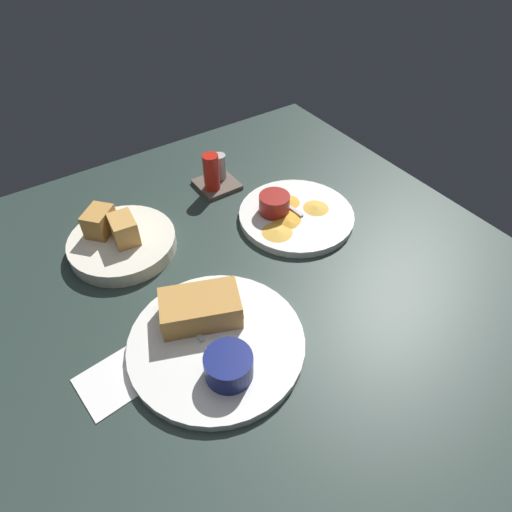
{
  "coord_description": "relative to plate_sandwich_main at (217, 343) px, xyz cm",
  "views": [
    {
      "loc": [
        -26.41,
        -44.88,
        61.0
      ],
      "look_at": [
        6.52,
        4.09,
        3.0
      ],
      "focal_mm": 30.99,
      "sensor_mm": 36.0,
      "label": 1
    }
  ],
  "objects": [
    {
      "name": "spoon_by_gravy_ramekin",
      "position": [
        30.16,
        23.7,
        1.16
      ],
      "size": [
        2.48,
        9.94,
        0.8
      ],
      "color": "silver",
      "rests_on": "plate_chips_companion"
    },
    {
      "name": "spoon_by_dark_ramekin",
      "position": [
        -1.76,
        -0.56,
        1.16
      ],
      "size": [
        2.4,
        9.93,
        0.8
      ],
      "color": "silver",
      "rests_on": "plate_sandwich_main"
    },
    {
      "name": "condiment_caddy",
      "position": [
        22.09,
        38.18,
        2.61
      ],
      "size": [
        9.0,
        9.0,
        9.5
      ],
      "color": "brown",
      "rests_on": "ground_plane"
    },
    {
      "name": "sandwich_half_near",
      "position": [
        0.33,
        5.43,
        3.2
      ],
      "size": [
        14.9,
        11.83,
        4.8
      ],
      "color": "#C68C42",
      "rests_on": "plate_sandwich_main"
    },
    {
      "name": "plate_sandwich_main",
      "position": [
        0.0,
        0.0,
        0.0
      ],
      "size": [
        28.64,
        28.64,
        1.6
      ],
      "primitive_type": "cylinder",
      "color": "white",
      "rests_on": "ground_plane"
    },
    {
      "name": "ground_plane",
      "position": [
        8.79,
        7.21,
        -2.3
      ],
      "size": [
        110.0,
        110.0,
        3.0
      ],
      "primitive_type": "cube",
      "color": "#283833"
    },
    {
      "name": "ramekin_light_gravy",
      "position": [
        26.94,
        21.66,
        3.0
      ],
      "size": [
        6.54,
        6.54,
        4.1
      ],
      "color": "maroon",
      "rests_on": "plate_chips_companion"
    },
    {
      "name": "ramekin_dark_sauce",
      "position": [
        -1.39,
        -6.29,
        3.1
      ],
      "size": [
        7.37,
        7.37,
        4.31
      ],
      "color": "navy",
      "rests_on": "plate_sandwich_main"
    },
    {
      "name": "plantain_chip_scatter",
      "position": [
        28.64,
        18.08,
        1.1
      ],
      "size": [
        18.53,
        13.39,
        0.6
      ],
      "color": "gold",
      "rests_on": "plate_chips_companion"
    },
    {
      "name": "plate_chips_companion",
      "position": [
        30.62,
        18.59,
        0.0
      ],
      "size": [
        24.56,
        24.56,
        1.6
      ],
      "primitive_type": "cylinder",
      "color": "white",
      "rests_on": "ground_plane"
    },
    {
      "name": "bread_basket_rear",
      "position": [
        -3.94,
        30.44,
        1.38
      ],
      "size": [
        20.92,
        20.92,
        8.12
      ],
      "color": "silver",
      "rests_on": "ground_plane"
    },
    {
      "name": "paper_napkin_folded",
      "position": [
        -15.89,
        3.21,
        -0.6
      ],
      "size": [
        11.87,
        10.09,
        0.4
      ],
      "primitive_type": "cube",
      "rotation": [
        0.0,
        0.0,
        0.1
      ],
      "color": "white",
      "rests_on": "ground_plane"
    }
  ]
}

